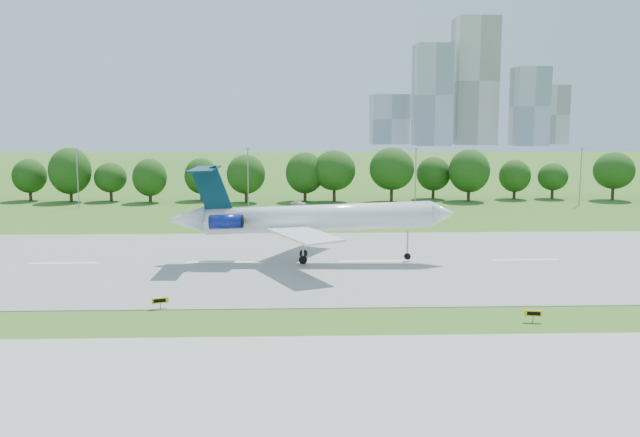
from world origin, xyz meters
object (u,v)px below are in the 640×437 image
Objects in this scene: airliner at (304,217)px; taxi_sign_left at (160,301)px; service_vehicle_a at (215,202)px; service_vehicle_b at (299,203)px.

airliner reaches higher than taxi_sign_left.
airliner is at bearing 38.01° from taxi_sign_left.
taxi_sign_left is 82.30m from service_vehicle_a.
service_vehicle_b is (-0.43, 57.91, -5.35)m from airliner.
service_vehicle_b is (17.79, -2.24, -0.01)m from service_vehicle_a.
service_vehicle_a is (-18.22, 60.15, -5.34)m from airliner.
service_vehicle_a is 17.93m from service_vehicle_b.
airliner is 63.08m from service_vehicle_a.
service_vehicle_a is at bearing 108.51° from service_vehicle_b.
service_vehicle_a reaches higher than service_vehicle_b.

